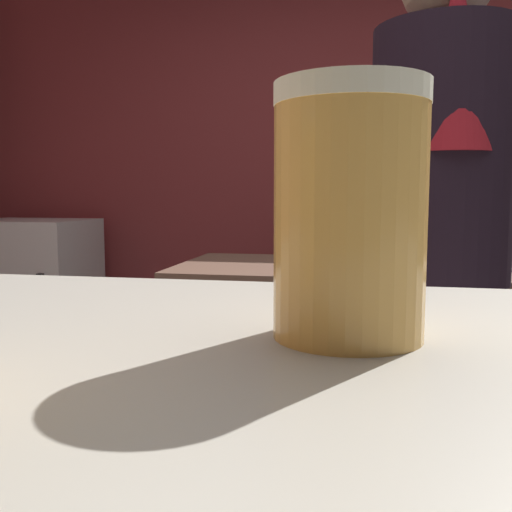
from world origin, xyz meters
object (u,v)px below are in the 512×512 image
bartender (439,247)px  bottle_hot_sauce (372,186)px  bottle_vinegar (425,186)px  bottle_soy (362,187)px  pint_glass_far (350,213)px  mixing_bowl (366,256)px  mini_fridge (33,304)px  bottle_olive_oil (392,185)px

bartender → bottle_hot_sauce: bartender is taller
bottle_vinegar → bottle_soy: bearing=-166.1°
pint_glass_far → bartender: bearing=80.8°
mixing_bowl → pint_glass_far: size_ratio=1.39×
bottle_soy → bottle_hot_sauce: bearing=70.5°
mini_fridge → bottle_hot_sauce: 2.10m
mixing_bowl → bottle_vinegar: (0.30, 1.18, 0.26)m
mixing_bowl → bottle_vinegar: 1.25m
pint_glass_far → bottle_hot_sauce: (0.04, 2.94, 0.05)m
mini_fridge → pint_glass_far: size_ratio=7.33×
bottle_hot_sauce → bottle_vinegar: 0.28m
bartender → pint_glass_far: (-0.19, -1.15, 0.12)m
mini_fridge → bottle_vinegar: 2.36m
pint_glass_far → bottle_soy: 2.79m
mixing_bowl → bottle_soy: 1.13m
mixing_bowl → bottle_olive_oil: size_ratio=0.84×
bartender → bottle_vinegar: 1.73m
bottle_hot_sauce → mixing_bowl: bearing=-91.1°
mini_fridge → bottle_soy: bearing=2.1°
mini_fridge → bartender: (2.12, -1.56, 0.52)m
mixing_bowl → pint_glass_far: (-0.01, -1.69, 0.20)m
mini_fridge → bottle_vinegar: (2.25, 0.15, 0.70)m
mini_fridge → bottle_hot_sauce: (1.97, 0.22, 0.70)m
bottle_soy → mixing_bowl: bearing=-88.6°
mixing_bowl → bottle_olive_oil: 1.28m
mini_fridge → pint_glass_far: pint_glass_far is taller
mixing_bowl → bottle_hot_sauce: bearing=88.9°
mini_fridge → bottle_soy: (1.92, 0.07, 0.69)m
bartender → mixing_bowl: (-0.18, 0.53, -0.08)m
mixing_bowl → bartender: bearing=-71.7°
mini_fridge → mixing_bowl: (1.95, -1.03, 0.44)m
bartender → bottle_olive_oil: bartender is taller
mini_fridge → bottle_vinegar: bearing=3.9°
bottle_hot_sauce → pint_glass_far: bearing=-90.7°
mixing_bowl → bottle_vinegar: size_ratio=0.88×
pint_glass_far → bottle_vinegar: bearing=83.8°
pint_glass_far → bottle_soy: bearing=90.3°
bartender → bottle_hot_sauce: 1.80m
bartender → bottle_olive_oil: (-0.04, 1.78, 0.18)m
bottle_olive_oil → pint_glass_far: bearing=-92.8°
bottle_hot_sauce → bottle_vinegar: size_ratio=0.98×
bottle_olive_oil → bartender: bearing=-88.6°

